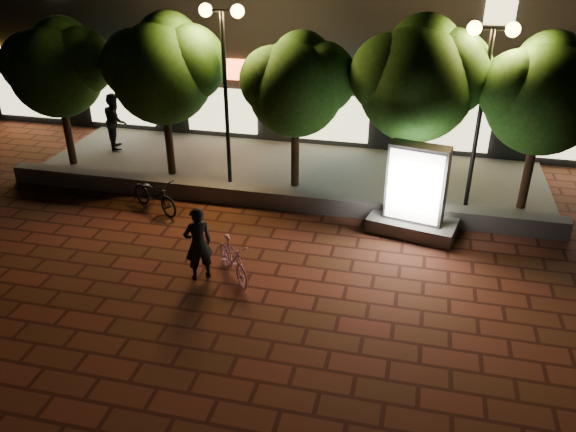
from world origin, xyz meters
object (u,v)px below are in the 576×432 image
(tree_mid, at_px, (298,82))
(scooter_pink, at_px, (233,259))
(tree_left, at_px, (164,66))
(street_lamp_left, at_px, (223,51))
(street_lamp_right, at_px, (487,69))
(tree_far_left, at_px, (58,65))
(tree_right, at_px, (420,76))
(pedestrian, at_px, (116,121))
(scooter_parked, at_px, (155,195))
(tree_far_right, at_px, (547,91))
(ad_kiosk, at_px, (415,198))
(rider, at_px, (198,243))

(tree_mid, height_order, scooter_pink, tree_mid)
(tree_left, bearing_deg, street_lamp_left, -7.70)
(street_lamp_right, xyz_separation_m, scooter_pink, (-5.28, -4.92, -3.41))
(tree_far_left, relative_size, tree_right, 0.91)
(tree_far_left, bearing_deg, street_lamp_left, -2.76)
(scooter_pink, bearing_deg, pedestrian, 93.04)
(tree_left, bearing_deg, tree_right, 0.00)
(scooter_parked, bearing_deg, street_lamp_right, -47.04)
(tree_far_left, relative_size, pedestrian, 2.40)
(tree_right, distance_m, scooter_parked, 7.86)
(tree_far_right, relative_size, ad_kiosk, 1.98)
(tree_right, height_order, street_lamp_left, street_lamp_left)
(rider, bearing_deg, pedestrian, -90.54)
(tree_far_right, bearing_deg, rider, -144.83)
(tree_left, distance_m, scooter_parked, 3.88)
(tree_far_left, bearing_deg, rider, -39.71)
(tree_left, bearing_deg, scooter_parked, -78.45)
(tree_far_left, relative_size, street_lamp_left, 0.89)
(tree_far_right, xyz_separation_m, rider, (-7.57, -5.34, -2.48))
(tree_right, distance_m, scooter_pink, 7.04)
(street_lamp_right, bearing_deg, scooter_parked, -165.39)
(tree_far_right, distance_m, rider, 9.59)
(tree_mid, relative_size, ad_kiosk, 1.88)
(tree_far_left, relative_size, street_lamp_right, 0.93)
(tree_far_left, height_order, tree_right, tree_right)
(tree_far_right, distance_m, ad_kiosk, 4.35)
(ad_kiosk, relative_size, scooter_pink, 1.49)
(scooter_parked, distance_m, pedestrian, 5.31)
(scooter_pink, xyz_separation_m, pedestrian, (-6.47, 6.83, 0.56))
(tree_left, xyz_separation_m, rider, (2.92, -5.34, -2.56))
(street_lamp_right, xyz_separation_m, scooter_parked, (-8.44, -2.20, -3.41))
(scooter_parked, bearing_deg, rider, -111.54)
(tree_right, height_order, pedestrian, tree_right)
(tree_mid, distance_m, scooter_pink, 5.87)
(rider, height_order, scooter_parked, rider)
(tree_left, xyz_separation_m, street_lamp_left, (1.95, -0.26, 0.58))
(street_lamp_left, xyz_separation_m, street_lamp_right, (7.00, 0.00, -0.13))
(tree_far_left, height_order, tree_left, tree_left)
(scooter_pink, bearing_deg, street_lamp_right, 2.57)
(ad_kiosk, bearing_deg, street_lamp_right, 51.69)
(scooter_pink, bearing_deg, tree_far_right, -3.22)
(tree_far_left, bearing_deg, ad_kiosk, -10.63)
(street_lamp_right, distance_m, pedestrian, 12.24)
(tree_far_left, xyz_separation_m, street_lamp_right, (12.45, -0.26, 0.60))
(tree_mid, bearing_deg, ad_kiosk, -30.41)
(tree_left, relative_size, tree_right, 0.97)
(tree_mid, height_order, tree_right, tree_right)
(tree_far_left, relative_size, tree_mid, 1.03)
(tree_far_right, bearing_deg, scooter_pink, -142.83)
(tree_far_left, xyz_separation_m, tree_left, (3.50, 0.00, 0.15))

